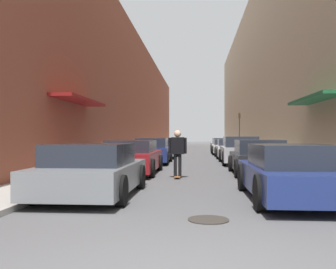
{
  "coord_description": "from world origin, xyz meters",
  "views": [
    {
      "loc": [
        0.11,
        -3.44,
        1.42
      ],
      "look_at": [
        -0.99,
        10.52,
        1.49
      ],
      "focal_mm": 40.0,
      "sensor_mm": 36.0,
      "label": 1
    }
  ],
  "objects_px": {
    "traffic_light": "(239,128)",
    "skateboarder": "(178,149)",
    "parked_car_left_0": "(93,171)",
    "parked_car_right_0": "(290,173)",
    "parked_car_right_2": "(240,151)",
    "parked_car_right_3": "(230,149)",
    "manhole_cover": "(208,220)",
    "parked_car_left_2": "(153,151)",
    "parked_car_left_1": "(133,157)",
    "parked_car_left_3": "(163,149)",
    "parked_car_right_4": "(225,147)",
    "parked_car_left_4": "(169,146)",
    "parked_car_right_1": "(258,158)",
    "parked_car_right_5": "(222,145)"
  },
  "relations": [
    {
      "from": "parked_car_left_3",
      "to": "parked_car_right_1",
      "type": "xyz_separation_m",
      "value": [
        4.54,
        -10.75,
        0.02
      ]
    },
    {
      "from": "parked_car_left_1",
      "to": "manhole_cover",
      "type": "bearing_deg",
      "value": -71.06
    },
    {
      "from": "parked_car_left_4",
      "to": "parked_car_left_1",
      "type": "bearing_deg",
      "value": -90.27
    },
    {
      "from": "parked_car_left_1",
      "to": "parked_car_left_0",
      "type": "bearing_deg",
      "value": -90.2
    },
    {
      "from": "parked_car_left_0",
      "to": "manhole_cover",
      "type": "relative_size",
      "value": 6.0
    },
    {
      "from": "parked_car_right_0",
      "to": "skateboarder",
      "type": "relative_size",
      "value": 2.73
    },
    {
      "from": "parked_car_left_1",
      "to": "parked_car_right_4",
      "type": "relative_size",
      "value": 1.07
    },
    {
      "from": "skateboarder",
      "to": "traffic_light",
      "type": "height_order",
      "value": "traffic_light"
    },
    {
      "from": "parked_car_left_4",
      "to": "parked_car_right_1",
      "type": "distance_m",
      "value": 17.49
    },
    {
      "from": "parked_car_right_4",
      "to": "parked_car_left_0",
      "type": "bearing_deg",
      "value": -102.49
    },
    {
      "from": "parked_car_right_3",
      "to": "parked_car_right_4",
      "type": "bearing_deg",
      "value": 90.33
    },
    {
      "from": "parked_car_right_3",
      "to": "traffic_light",
      "type": "xyz_separation_m",
      "value": [
        1.41,
        7.45,
        1.57
      ]
    },
    {
      "from": "parked_car_right_3",
      "to": "parked_car_left_1",
      "type": "bearing_deg",
      "value": -113.46
    },
    {
      "from": "manhole_cover",
      "to": "parked_car_left_2",
      "type": "bearing_deg",
      "value": 100.88
    },
    {
      "from": "parked_car_right_2",
      "to": "parked_car_right_0",
      "type": "bearing_deg",
      "value": -90.61
    },
    {
      "from": "parked_car_right_0",
      "to": "parked_car_right_2",
      "type": "relative_size",
      "value": 0.93
    },
    {
      "from": "traffic_light",
      "to": "skateboarder",
      "type": "bearing_deg",
      "value": -102.3
    },
    {
      "from": "parked_car_left_0",
      "to": "parked_car_right_2",
      "type": "xyz_separation_m",
      "value": [
        4.67,
        10.87,
        0.08
      ]
    },
    {
      "from": "parked_car_right_0",
      "to": "skateboarder",
      "type": "height_order",
      "value": "skateboarder"
    },
    {
      "from": "parked_car_left_3",
      "to": "manhole_cover",
      "type": "distance_m",
      "value": 18.65
    },
    {
      "from": "parked_car_right_0",
      "to": "parked_car_right_4",
      "type": "height_order",
      "value": "parked_car_right_0"
    },
    {
      "from": "parked_car_right_5",
      "to": "manhole_cover",
      "type": "height_order",
      "value": "parked_car_right_5"
    },
    {
      "from": "parked_car_left_2",
      "to": "parked_car_right_3",
      "type": "xyz_separation_m",
      "value": [
        4.52,
        5.24,
        -0.03
      ]
    },
    {
      "from": "parked_car_right_4",
      "to": "parked_car_right_5",
      "type": "xyz_separation_m",
      "value": [
        0.13,
        5.15,
        0.03
      ]
    },
    {
      "from": "skateboarder",
      "to": "traffic_light",
      "type": "bearing_deg",
      "value": 77.7
    },
    {
      "from": "parked_car_right_4",
      "to": "traffic_light",
      "type": "xyz_separation_m",
      "value": [
        1.44,
        2.62,
        1.59
      ]
    },
    {
      "from": "parked_car_left_2",
      "to": "parked_car_right_4",
      "type": "distance_m",
      "value": 11.03
    },
    {
      "from": "parked_car_right_5",
      "to": "traffic_light",
      "type": "xyz_separation_m",
      "value": [
        1.31,
        -2.53,
        1.56
      ]
    },
    {
      "from": "parked_car_left_0",
      "to": "parked_car_left_2",
      "type": "relative_size",
      "value": 0.98
    },
    {
      "from": "parked_car_left_3",
      "to": "parked_car_left_2",
      "type": "bearing_deg",
      "value": -90.64
    },
    {
      "from": "parked_car_right_0",
      "to": "parked_car_right_4",
      "type": "xyz_separation_m",
      "value": [
        0.08,
        21.1,
        -0.02
      ]
    },
    {
      "from": "parked_car_right_2",
      "to": "parked_car_right_3",
      "type": "height_order",
      "value": "parked_car_right_2"
    },
    {
      "from": "parked_car_left_1",
      "to": "traffic_light",
      "type": "xyz_separation_m",
      "value": [
        6.05,
        18.15,
        1.56
      ]
    },
    {
      "from": "parked_car_left_0",
      "to": "parked_car_right_0",
      "type": "distance_m",
      "value": 4.55
    },
    {
      "from": "parked_car_right_2",
      "to": "parked_car_right_3",
      "type": "distance_m",
      "value": 5.22
    },
    {
      "from": "skateboarder",
      "to": "manhole_cover",
      "type": "bearing_deg",
      "value": -82.29
    },
    {
      "from": "parked_car_left_0",
      "to": "parked_car_right_0",
      "type": "relative_size",
      "value": 0.94
    },
    {
      "from": "parked_car_left_2",
      "to": "parked_car_right_1",
      "type": "relative_size",
      "value": 1.07
    },
    {
      "from": "parked_car_left_3",
      "to": "parked_car_right_4",
      "type": "bearing_deg",
      "value": 47.08
    },
    {
      "from": "parked_car_left_4",
      "to": "parked_car_right_3",
      "type": "height_order",
      "value": "parked_car_left_4"
    },
    {
      "from": "parked_car_right_3",
      "to": "parked_car_right_5",
      "type": "xyz_separation_m",
      "value": [
        0.1,
        9.98,
        0.01
      ]
    },
    {
      "from": "parked_car_right_4",
      "to": "parked_car_left_4",
      "type": "bearing_deg",
      "value": 163.43
    },
    {
      "from": "parked_car_left_2",
      "to": "parked_car_left_4",
      "type": "distance_m",
      "value": 11.42
    },
    {
      "from": "parked_car_left_2",
      "to": "traffic_light",
      "type": "distance_m",
      "value": 14.1
    },
    {
      "from": "parked_car_right_3",
      "to": "skateboarder",
      "type": "xyz_separation_m",
      "value": [
        -2.85,
        -12.09,
        0.39
      ]
    },
    {
      "from": "parked_car_left_1",
      "to": "parked_car_right_4",
      "type": "xyz_separation_m",
      "value": [
        4.61,
        15.52,
        -0.03
      ]
    },
    {
      "from": "parked_car_right_0",
      "to": "parked_car_right_3",
      "type": "height_order",
      "value": "parked_car_right_0"
    },
    {
      "from": "parked_car_right_0",
      "to": "manhole_cover",
      "type": "bearing_deg",
      "value": -131.22
    },
    {
      "from": "parked_car_right_0",
      "to": "traffic_light",
      "type": "height_order",
      "value": "traffic_light"
    },
    {
      "from": "parked_car_right_2",
      "to": "parked_car_right_3",
      "type": "relative_size",
      "value": 1.14
    }
  ]
}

